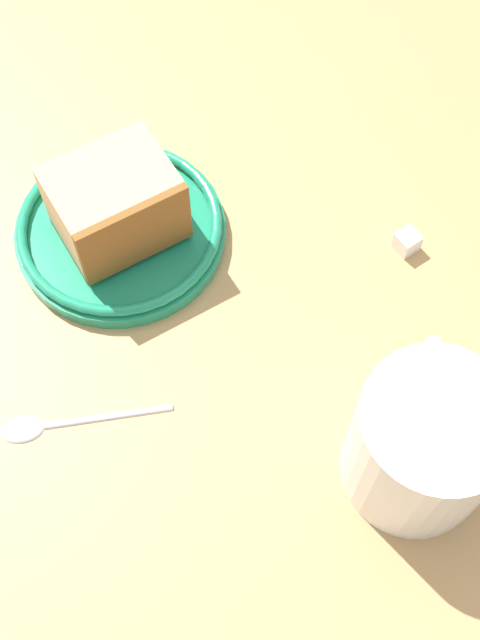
{
  "coord_description": "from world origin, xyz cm",
  "views": [
    {
      "loc": [
        26.86,
        -13.17,
        53.62
      ],
      "look_at": [
        3.77,
        -0.8,
        3.0
      ],
      "focal_mm": 46.21,
      "sensor_mm": 36.0,
      "label": 1
    }
  ],
  "objects_px": {
    "tea_mug": "(425,442)",
    "sugar_cube": "(407,242)",
    "cake_slice": "(116,205)",
    "teaspoon": "(49,424)",
    "small_plate": "(120,230)"
  },
  "relations": [
    {
      "from": "cake_slice",
      "to": "tea_mug",
      "type": "distance_m",
      "value": 0.27
    },
    {
      "from": "small_plate",
      "to": "tea_mug",
      "type": "xyz_separation_m",
      "value": [
        0.26,
        0.09,
        0.04
      ]
    },
    {
      "from": "cake_slice",
      "to": "tea_mug",
      "type": "bearing_deg",
      "value": 20.13
    },
    {
      "from": "small_plate",
      "to": "cake_slice",
      "type": "bearing_deg",
      "value": 2.54
    },
    {
      "from": "teaspoon",
      "to": "sugar_cube",
      "type": "xyz_separation_m",
      "value": [
        -0.01,
        0.3,
        0.0
      ]
    },
    {
      "from": "cake_slice",
      "to": "teaspoon",
      "type": "bearing_deg",
      "value": -43.16
    },
    {
      "from": "cake_slice",
      "to": "sugar_cube",
      "type": "relative_size",
      "value": 5.52
    },
    {
      "from": "small_plate",
      "to": "sugar_cube",
      "type": "height_order",
      "value": "small_plate"
    },
    {
      "from": "small_plate",
      "to": "sugar_cube",
      "type": "relative_size",
      "value": 9.96
    },
    {
      "from": "sugar_cube",
      "to": "tea_mug",
      "type": "bearing_deg",
      "value": -32.48
    },
    {
      "from": "tea_mug",
      "to": "sugar_cube",
      "type": "height_order",
      "value": "tea_mug"
    },
    {
      "from": "small_plate",
      "to": "tea_mug",
      "type": "relative_size",
      "value": 1.48
    },
    {
      "from": "small_plate",
      "to": "cake_slice",
      "type": "distance_m",
      "value": 0.04
    },
    {
      "from": "cake_slice",
      "to": "teaspoon",
      "type": "distance_m",
      "value": 0.16
    },
    {
      "from": "tea_mug",
      "to": "sugar_cube",
      "type": "relative_size",
      "value": 6.74
    }
  ]
}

